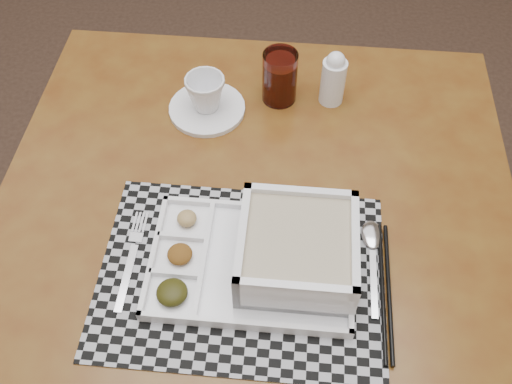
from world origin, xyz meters
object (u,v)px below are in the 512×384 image
dining_table (254,231)px  juice_glass (280,79)px  serving_tray (282,254)px  cup (206,93)px  creamer_bottle (333,78)px

dining_table → juice_glass: (0.04, 0.28, 0.12)m
dining_table → serving_tray: serving_tray is taller
dining_table → cup: bearing=113.9°
serving_tray → creamer_bottle: size_ratio=2.82×
serving_tray → dining_table: bearing=113.7°
cup → creamer_bottle: size_ratio=0.66×
dining_table → creamer_bottle: (0.14, 0.27, 0.13)m
dining_table → cup: (-0.10, 0.23, 0.12)m
serving_tray → juice_glass: bearing=91.7°
serving_tray → juice_glass: (-0.01, 0.39, 0.01)m
juice_glass → dining_table: bearing=-97.6°
dining_table → serving_tray: bearing=-66.3°
dining_table → juice_glass: 0.30m
juice_glass → cup: bearing=-163.4°
dining_table → cup: 0.28m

